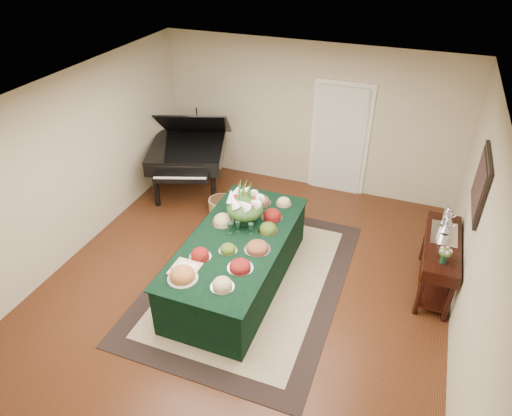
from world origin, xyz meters
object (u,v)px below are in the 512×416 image
at_px(floral_centerpiece, 245,204).
at_px(grand_piano, 188,152).
at_px(buffet_table, 238,261).
at_px(mahogany_sideboard, 441,252).

height_order(floral_centerpiece, grand_piano, grand_piano).
height_order(buffet_table, mahogany_sideboard, mahogany_sideboard).
height_order(grand_piano, mahogany_sideboard, grand_piano).
height_order(buffet_table, grand_piano, grand_piano).
height_order(buffet_table, floral_centerpiece, floral_centerpiece).
bearing_deg(buffet_table, mahogany_sideboard, 18.31).
relative_size(buffet_table, mahogany_sideboard, 1.88).
bearing_deg(mahogany_sideboard, floral_centerpiece, -170.05).
bearing_deg(grand_piano, floral_centerpiece, -42.66).
distance_m(buffet_table, grand_piano, 2.79).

